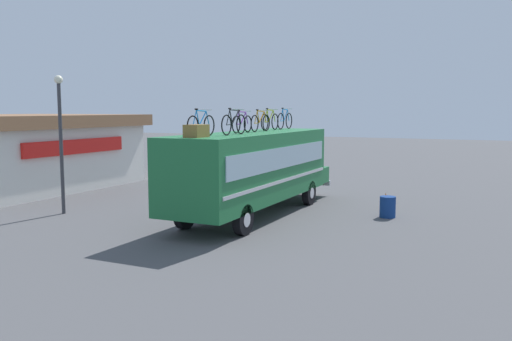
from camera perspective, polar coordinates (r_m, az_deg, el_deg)
ground_plane at (r=20.85m, az=-0.40°, el=-4.85°), size 120.00×120.00×0.00m
bus at (r=20.71m, az=-0.20°, el=0.40°), size 10.96×2.60×3.23m
luggage_bag_1 at (r=16.97m, az=-6.35°, el=4.19°), size 0.76×0.52×0.40m
rooftop_bicycle_1 at (r=17.50m, az=-5.84°, el=4.85°), size 1.70×0.44×0.91m
rooftop_bicycle_2 at (r=18.54m, az=-2.36°, el=4.99°), size 1.77×0.44×0.93m
rooftop_bicycle_3 at (r=20.07m, az=-1.49°, el=5.03°), size 1.60×0.44×0.86m
rooftop_bicycle_4 at (r=21.24m, az=0.48°, el=5.14°), size 1.75×0.44×0.88m
rooftop_bicycle_5 at (r=22.63m, az=1.48°, el=5.27°), size 1.77×0.44×0.93m
rooftop_bicycle_6 at (r=24.04m, az=3.08°, el=5.35°), size 1.69×0.44×0.95m
roadside_building at (r=30.73m, az=-24.29°, el=1.90°), size 11.67×9.16×3.82m
trash_bin at (r=21.14m, az=13.78°, el=-3.77°), size 0.60×0.60×0.81m
traffic_cone at (r=23.11m, az=13.57°, el=-3.08°), size 0.30×0.30×0.66m
street_lamp at (r=22.32m, az=-20.01°, el=3.92°), size 0.32×0.32×5.41m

